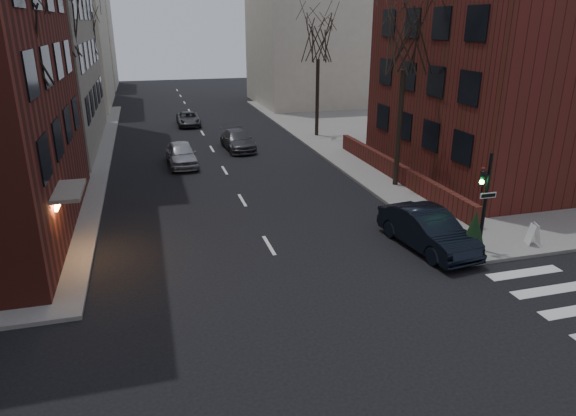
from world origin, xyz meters
The scene contains 20 objects.
sidewalk_far_right centered at (29.00, 30.00, 0.07)m, with size 44.00×44.00×0.15m, color gray.
building_right_brick centered at (16.50, 19.00, 5.50)m, with size 12.00×14.00×11.00m, color #571D19.
low_wall_right centered at (9.30, 19.00, 0.65)m, with size 0.35×16.00×1.00m, color #571D19.
building_distant_la centered at (-15.00, 55.00, 9.00)m, with size 14.00×16.00×18.00m, color beige.
building_distant_ra centered at (15.00, 50.00, 8.00)m, with size 14.00×14.00×16.00m, color beige.
building_distant_lb centered at (-13.00, 72.00, 7.00)m, with size 10.00×12.00×14.00m, color beige.
traffic_signal centered at (7.94, 8.99, 1.91)m, with size 0.76×0.44×4.00m.
tree_left_a centered at (-8.80, 14.00, 8.47)m, with size 4.18×4.18×10.26m.
tree_left_b centered at (-8.80, 26.00, 8.91)m, with size 4.40×4.40×10.80m.
tree_left_c centered at (-8.80, 40.00, 8.03)m, with size 3.96×3.96×9.72m.
tree_right_a centered at (8.80, 18.00, 8.03)m, with size 3.96×3.96×9.72m.
tree_right_b centered at (8.80, 32.00, 7.59)m, with size 3.74×3.74×9.18m.
streetlamp_near centered at (-8.20, 22.00, 4.24)m, with size 0.36×0.36×6.28m.
streetlamp_far centered at (-8.20, 42.00, 4.24)m, with size 0.36×0.36×6.28m.
parked_sedan centered at (6.20, 10.00, 0.82)m, with size 1.74×4.99×1.64m, color black.
car_lane_silver centered at (-2.48, 25.91, 0.76)m, with size 1.80×4.48×1.53m, color #A0A1A5.
car_lane_gray centered at (1.82, 29.34, 0.69)m, with size 1.93×4.75×1.38m, color #3F3F44.
car_lane_far centered at (-0.80, 39.68, 0.60)m, with size 1.98×4.30×1.20m, color #3E3E43.
sandwich_board centered at (10.50, 8.92, 0.59)m, with size 0.39×0.54×0.87m, color white.
evergreen_shrub centered at (7.30, 8.50, 1.11)m, with size 1.15×1.15×1.91m, color #16321C.
Camera 1 is at (-4.49, -7.15, 8.81)m, focal length 32.00 mm.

